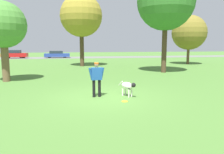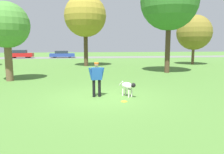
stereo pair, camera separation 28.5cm
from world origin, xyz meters
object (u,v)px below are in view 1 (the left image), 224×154
dog (128,86)px  parked_car_blue (57,54)px  tree_near_right (166,2)px  tree_mid_center (81,16)px  person (97,77)px  tree_far_right (189,33)px  tree_near_left (3,25)px  parked_car_red (15,54)px  frisbee (125,101)px

dog → parked_car_blue: bearing=160.4°
tree_near_right → tree_mid_center: tree_near_right is taller
person → parked_car_blue: bearing=91.1°
dog → tree_far_right: 19.03m
dog → tree_near_left: bearing=-158.1°
dog → tree_near_left: 9.10m
parked_car_red → tree_far_right: bearing=-33.8°
parked_car_red → dog: bearing=-67.7°
parked_car_blue → tree_near_right: bearing=-67.0°
tree_near_right → tree_far_right: size_ratio=1.41×
tree_near_left → tree_mid_center: bearing=60.5°
person → tree_near_left: bearing=129.1°
frisbee → tree_near_right: tree_near_right is taller
dog → tree_far_right: bearing=113.9°
person → dog: 1.48m
tree_far_right → tree_near_right: bearing=-131.5°
dog → tree_far_right: tree_far_right is taller
person → tree_far_right: (12.75, 14.73, 2.84)m
tree_near_right → tree_mid_center: bearing=134.0°
tree_near_right → dog: bearing=-123.1°
frisbee → parked_car_red: (-11.92, 32.08, 0.70)m
frisbee → parked_car_red: bearing=110.4°
tree_near_left → parked_car_red: (-5.64, 25.78, -2.82)m
tree_near_right → parked_car_blue: tree_near_right is taller
tree_near_right → tree_far_right: tree_near_right is taller
tree_near_left → tree_near_right: 12.31m
frisbee → tree_near_left: size_ratio=0.05×
parked_car_red → parked_car_blue: size_ratio=0.94×
person → tree_near_right: tree_near_right is taller
tree_mid_center → parked_car_red: size_ratio=1.83×
person → parked_car_blue: 31.22m
dog → parked_car_red: parked_car_red is taller
tree_mid_center → parked_car_red: (-10.92, 16.47, -4.67)m
person → parked_car_red: size_ratio=0.37×
person → tree_far_right: bearing=43.4°
tree_mid_center → parked_car_blue: (-3.73, 16.42, -4.76)m
tree_near_left → parked_car_red: 26.54m
dog → frisbee: bearing=-51.1°
tree_far_right → parked_car_blue: 23.34m
tree_near_left → tree_far_right: size_ratio=0.86×
parked_car_red → parked_car_blue: parked_car_red is taller
dog → tree_far_right: (11.35, 14.91, 3.29)m
tree_near_right → tree_far_right: 9.50m
tree_near_left → tree_near_right: tree_near_right is taller
parked_car_blue → dog: bearing=-81.7°
tree_far_right → parked_car_red: 28.87m
person → parked_car_red: 32.89m
tree_near_left → parked_car_blue: size_ratio=1.13×
frisbee → tree_near_left: bearing=134.9°
tree_near_left → tree_near_right: bearing=12.1°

